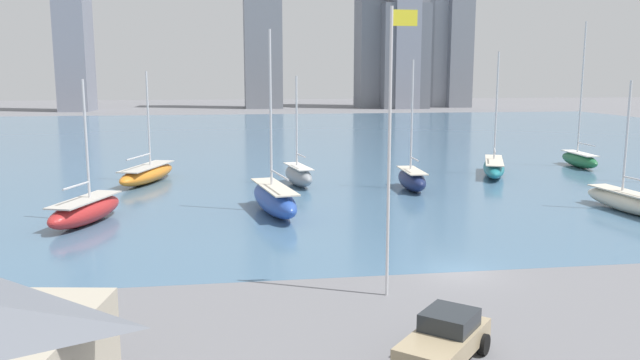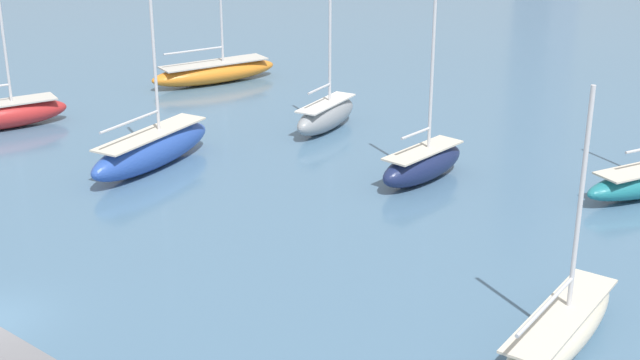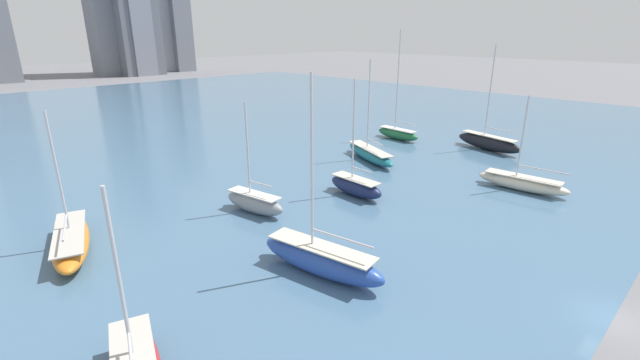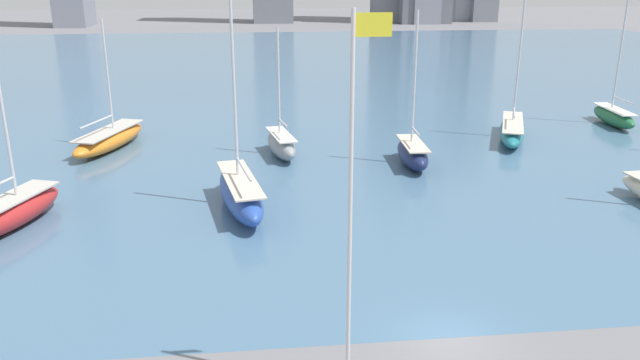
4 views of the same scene
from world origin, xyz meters
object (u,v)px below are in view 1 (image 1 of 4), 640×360
(flag_pole, at_px, (390,145))
(sailboat_navy, at_px, (412,179))
(sailboat_blue, at_px, (274,199))
(sailboat_cream, at_px, (628,201))
(sailboat_red, at_px, (86,210))
(sailboat_teal, at_px, (494,167))
(sailboat_orange, at_px, (147,173))
(sailboat_gray, at_px, (298,175))
(parked_pickup_tan, at_px, (445,338))
(sailboat_green, at_px, (579,158))

(flag_pole, xyz_separation_m, sailboat_navy, (9.10, 26.55, -6.10))
(sailboat_blue, distance_m, sailboat_cream, 26.87)
(sailboat_red, relative_size, sailboat_teal, 0.79)
(sailboat_orange, bearing_deg, sailboat_gray, 2.90)
(flag_pole, bearing_deg, sailboat_teal, 59.12)
(sailboat_teal, distance_m, parked_pickup_tan, 44.97)
(sailboat_cream, bearing_deg, sailboat_blue, 168.34)
(sailboat_navy, bearing_deg, sailboat_teal, 34.72)
(flag_pole, bearing_deg, sailboat_green, 49.58)
(sailboat_orange, xyz_separation_m, sailboat_green, (47.24, 3.49, 0.13))
(sailboat_gray, distance_m, parked_pickup_tan, 37.32)
(sailboat_teal, bearing_deg, sailboat_orange, -158.55)
(flag_pole, relative_size, sailboat_orange, 1.24)
(sailboat_navy, bearing_deg, sailboat_red, -158.12)
(sailboat_green, distance_m, sailboat_navy, 25.52)
(flag_pole, height_order, sailboat_blue, sailboat_blue)
(sailboat_orange, bearing_deg, sailboat_teal, 16.84)
(sailboat_red, height_order, sailboat_navy, sailboat_navy)
(sailboat_cream, bearing_deg, sailboat_orange, 148.75)
(sailboat_teal, xyz_separation_m, sailboat_cream, (2.68, -18.29, -0.06))
(flag_pole, height_order, sailboat_orange, flag_pole)
(sailboat_orange, relative_size, sailboat_cream, 1.08)
(sailboat_gray, bearing_deg, sailboat_teal, -1.34)
(sailboat_gray, xyz_separation_m, sailboat_orange, (-14.33, 3.88, -0.15))
(parked_pickup_tan, bearing_deg, flag_pole, 133.90)
(sailboat_gray, distance_m, sailboat_green, 33.72)
(sailboat_orange, height_order, sailboat_blue, sailboat_blue)
(sailboat_blue, relative_size, parked_pickup_tan, 2.88)
(sailboat_green, bearing_deg, sailboat_blue, -147.31)
(sailboat_navy, distance_m, parked_pickup_tan, 34.70)
(sailboat_orange, relative_size, sailboat_teal, 0.84)
(sailboat_red, bearing_deg, sailboat_blue, 24.26)
(sailboat_green, bearing_deg, flag_pole, -125.76)
(sailboat_blue, distance_m, sailboat_navy, 15.39)
(sailboat_orange, height_order, sailboat_green, sailboat_green)
(sailboat_cream, xyz_separation_m, sailboat_navy, (-13.57, 11.42, 0.18))
(sailboat_gray, distance_m, sailboat_cream, 27.96)
(sailboat_teal, distance_m, sailboat_navy, 12.88)
(sailboat_teal, height_order, sailboat_navy, sailboat_teal)
(sailboat_green, bearing_deg, sailboat_navy, -149.53)
(sailboat_blue, xyz_separation_m, sailboat_navy, (13.09, 8.09, -0.12))
(sailboat_blue, relative_size, sailboat_navy, 1.17)
(sailboat_gray, height_order, sailboat_navy, sailboat_navy)
(flag_pole, xyz_separation_m, sailboat_teal, (19.99, 33.42, -6.22))
(sailboat_gray, bearing_deg, sailboat_blue, -114.87)
(sailboat_blue, distance_m, sailboat_teal, 28.26)
(sailboat_orange, distance_m, sailboat_cream, 42.35)
(sailboat_blue, bearing_deg, sailboat_teal, 21.91)
(sailboat_orange, relative_size, sailboat_navy, 0.91)
(sailboat_gray, distance_m, sailboat_navy, 10.61)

